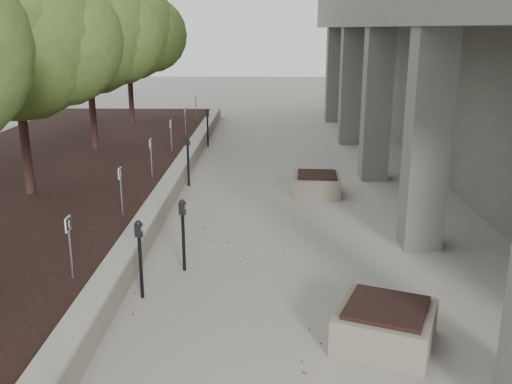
# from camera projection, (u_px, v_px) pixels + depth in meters

# --- Properties ---
(retaining_wall) EXTENTS (0.39, 26.00, 0.50)m
(retaining_wall) POSITION_uv_depth(u_px,v_px,m) (170.00, 188.00, 13.78)
(retaining_wall) COLOR gray
(retaining_wall) RESTS_ON ground
(planting_bed) EXTENTS (7.00, 26.00, 0.40)m
(planting_bed) POSITION_uv_depth(u_px,v_px,m) (20.00, 189.00, 13.86)
(planting_bed) COLOR black
(planting_bed) RESTS_ON ground
(crabapple_tree_3) EXTENTS (4.60, 4.00, 5.44)m
(crabapple_tree_3) POSITION_uv_depth(u_px,v_px,m) (17.00, 70.00, 12.08)
(crabapple_tree_3) COLOR #3E5C23
(crabapple_tree_3) RESTS_ON planting_bed
(crabapple_tree_4) EXTENTS (4.60, 4.00, 5.44)m
(crabapple_tree_4) POSITION_uv_depth(u_px,v_px,m) (88.00, 58.00, 16.89)
(crabapple_tree_4) COLOR #3E5C23
(crabapple_tree_4) RESTS_ON planting_bed
(crabapple_tree_5) EXTENTS (4.60, 4.00, 5.44)m
(crabapple_tree_5) POSITION_uv_depth(u_px,v_px,m) (128.00, 51.00, 21.69)
(crabapple_tree_5) COLOR #3E5C23
(crabapple_tree_5) RESTS_ON planting_bed
(parking_sign_3) EXTENTS (0.04, 0.22, 0.96)m
(parking_sign_3) POSITION_uv_depth(u_px,v_px,m) (70.00, 248.00, 8.33)
(parking_sign_3) COLOR black
(parking_sign_3) RESTS_ON planting_bed
(parking_sign_4) EXTENTS (0.04, 0.22, 0.96)m
(parking_sign_4) POSITION_uv_depth(u_px,v_px,m) (121.00, 192.00, 11.21)
(parking_sign_4) COLOR black
(parking_sign_4) RESTS_ON planting_bed
(parking_sign_5) EXTENTS (0.04, 0.22, 0.96)m
(parking_sign_5) POSITION_uv_depth(u_px,v_px,m) (151.00, 158.00, 14.09)
(parking_sign_5) COLOR black
(parking_sign_5) RESTS_ON planting_bed
(parking_sign_6) EXTENTS (0.04, 0.22, 0.96)m
(parking_sign_6) POSITION_uv_depth(u_px,v_px,m) (171.00, 136.00, 16.98)
(parking_sign_6) COLOR black
(parking_sign_6) RESTS_ON planting_bed
(parking_sign_7) EXTENTS (0.04, 0.22, 0.96)m
(parking_sign_7) POSITION_uv_depth(u_px,v_px,m) (185.00, 120.00, 19.86)
(parking_sign_7) COLOR black
(parking_sign_7) RESTS_ON planting_bed
(parking_sign_8) EXTENTS (0.04, 0.22, 0.96)m
(parking_sign_8) POSITION_uv_depth(u_px,v_px,m) (196.00, 109.00, 22.74)
(parking_sign_8) COLOR black
(parking_sign_8) RESTS_ON planting_bed
(parking_meter_2) EXTENTS (0.14, 0.11, 1.26)m
(parking_meter_2) POSITION_uv_depth(u_px,v_px,m) (183.00, 235.00, 9.56)
(parking_meter_2) COLOR black
(parking_meter_2) RESTS_ON ground
(parking_meter_3) EXTENTS (0.14, 0.11, 1.25)m
(parking_meter_3) POSITION_uv_depth(u_px,v_px,m) (140.00, 260.00, 8.57)
(parking_meter_3) COLOR black
(parking_meter_3) RESTS_ON ground
(parking_meter_4) EXTENTS (0.15, 0.12, 1.37)m
(parking_meter_4) POSITION_uv_depth(u_px,v_px,m) (188.00, 160.00, 14.73)
(parking_meter_4) COLOR black
(parking_meter_4) RESTS_ON ground
(parking_meter_5) EXTENTS (0.14, 0.10, 1.32)m
(parking_meter_5) POSITION_uv_depth(u_px,v_px,m) (208.00, 128.00, 19.68)
(parking_meter_5) COLOR black
(parking_meter_5) RESTS_ON ground
(planter_front) EXTENTS (1.53, 1.53, 0.55)m
(planter_front) POSITION_uv_depth(u_px,v_px,m) (385.00, 325.00, 7.38)
(planter_front) COLOR gray
(planter_front) RESTS_ON ground
(planter_back) EXTENTS (1.20, 1.20, 0.53)m
(planter_back) POSITION_uv_depth(u_px,v_px,m) (317.00, 184.00, 14.10)
(planter_back) COLOR gray
(planter_back) RESTS_ON ground
(berry_scatter) EXTENTS (3.30, 14.10, 0.02)m
(berry_scatter) POSITION_uv_depth(u_px,v_px,m) (231.00, 264.00, 9.96)
(berry_scatter) COLOR maroon
(berry_scatter) RESTS_ON ground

